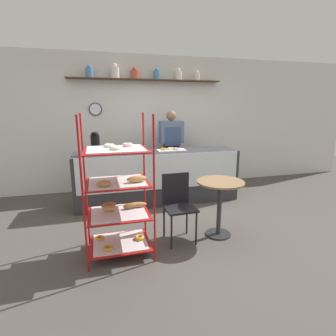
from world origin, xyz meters
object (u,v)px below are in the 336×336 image
at_px(pastry_rack, 119,196).
at_px(coffee_carafe, 95,144).
at_px(cafe_chair, 178,200).
at_px(donut_tray_counter, 171,149).
at_px(cafe_table, 220,195).
at_px(person_worker, 171,148).

height_order(pastry_rack, coffee_carafe, pastry_rack).
bearing_deg(cafe_chair, donut_tray_counter, 75.56).
relative_size(pastry_rack, cafe_table, 2.15).
height_order(person_worker, coffee_carafe, person_worker).
bearing_deg(cafe_chair, pastry_rack, -170.16).
bearing_deg(person_worker, cafe_chair, -103.44).
xyz_separation_m(pastry_rack, coffee_carafe, (-0.23, 1.50, 0.40)).
height_order(pastry_rack, donut_tray_counter, pastry_rack).
bearing_deg(pastry_rack, donut_tray_counter, 56.33).
xyz_separation_m(cafe_chair, donut_tray_counter, (0.32, 1.46, 0.42)).
distance_m(pastry_rack, cafe_table, 1.33).
bearing_deg(coffee_carafe, pastry_rack, -81.27).
height_order(cafe_chair, coffee_carafe, coffee_carafe).
distance_m(person_worker, donut_tray_counter, 0.53).
xyz_separation_m(pastry_rack, person_worker, (1.22, 2.12, 0.17)).
bearing_deg(cafe_table, donut_tray_counter, 98.85).
height_order(person_worker, cafe_chair, person_worker).
bearing_deg(donut_tray_counter, coffee_carafe, -175.04).
bearing_deg(cafe_chair, coffee_carafe, 124.25).
height_order(cafe_table, coffee_carafe, coffee_carafe).
height_order(pastry_rack, cafe_chair, pastry_rack).
xyz_separation_m(person_worker, cafe_table, (0.09, -2.03, -0.31)).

